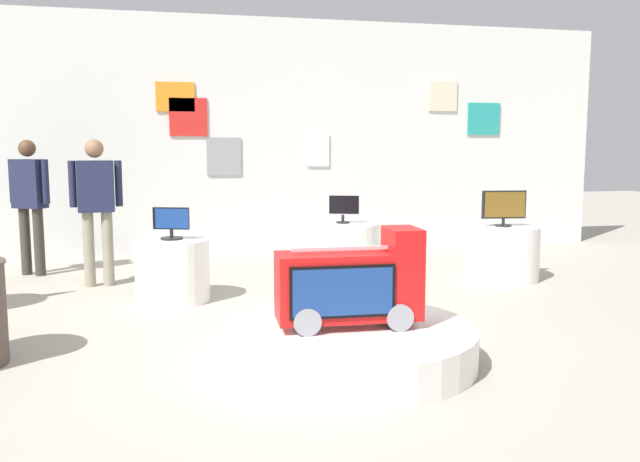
% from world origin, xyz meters
% --- Properties ---
extents(ground_plane, '(30.00, 30.00, 0.00)m').
position_xyz_m(ground_plane, '(0.00, 0.00, 0.00)').
color(ground_plane, '#A8A091').
extents(back_wall_display, '(11.46, 0.13, 3.34)m').
position_xyz_m(back_wall_display, '(-0.01, 4.44, 1.67)').
color(back_wall_display, silver).
rests_on(back_wall_display, ground).
extents(main_display_pedestal, '(1.85, 1.85, 0.26)m').
position_xyz_m(main_display_pedestal, '(0.39, -0.59, 0.13)').
color(main_display_pedestal, white).
rests_on(main_display_pedestal, ground).
extents(novelty_firetruck_tv, '(1.04, 0.46, 0.70)m').
position_xyz_m(novelty_firetruck_tv, '(0.41, -0.59, 0.55)').
color(novelty_firetruck_tv, gray).
rests_on(novelty_firetruck_tv, main_display_pedestal).
extents(display_pedestal_left_rear, '(0.89, 0.89, 0.63)m').
position_xyz_m(display_pedestal_left_rear, '(1.22, 2.61, 0.31)').
color(display_pedestal_left_rear, white).
rests_on(display_pedestal_left_rear, ground).
extents(tv_on_left_rear, '(0.38, 0.17, 0.35)m').
position_xyz_m(tv_on_left_rear, '(1.22, 2.61, 0.82)').
color(tv_on_left_rear, black).
rests_on(tv_on_left_rear, display_pedestal_left_rear).
extents(display_pedestal_center_rear, '(0.84, 0.84, 0.63)m').
position_xyz_m(display_pedestal_center_rear, '(2.94, 1.88, 0.31)').
color(display_pedestal_center_rear, white).
rests_on(display_pedestal_center_rear, ground).
extents(tv_on_center_rear, '(0.52, 0.19, 0.41)m').
position_xyz_m(tv_on_center_rear, '(2.94, 1.87, 0.86)').
color(tv_on_center_rear, black).
rests_on(tv_on_center_rear, display_pedestal_center_rear).
extents(display_pedestal_far_right, '(0.74, 0.74, 0.63)m').
position_xyz_m(display_pedestal_far_right, '(-0.81, 1.64, 0.31)').
color(display_pedestal_far_right, white).
rests_on(display_pedestal_far_right, ground).
extents(tv_on_far_right, '(0.36, 0.22, 0.32)m').
position_xyz_m(tv_on_far_right, '(-0.81, 1.64, 0.79)').
color(tv_on_far_right, black).
rests_on(tv_on_far_right, display_pedestal_far_right).
extents(shopper_browsing_near_truck, '(0.49, 0.37, 1.62)m').
position_xyz_m(shopper_browsing_near_truck, '(-2.44, 3.42, 0.95)').
color(shopper_browsing_near_truck, '#38332D').
rests_on(shopper_browsing_near_truck, ground).
extents(shopper_browsing_rear, '(0.56, 0.22, 1.62)m').
position_xyz_m(shopper_browsing_rear, '(-1.60, 2.57, 0.95)').
color(shopper_browsing_rear, gray).
rests_on(shopper_browsing_rear, ground).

